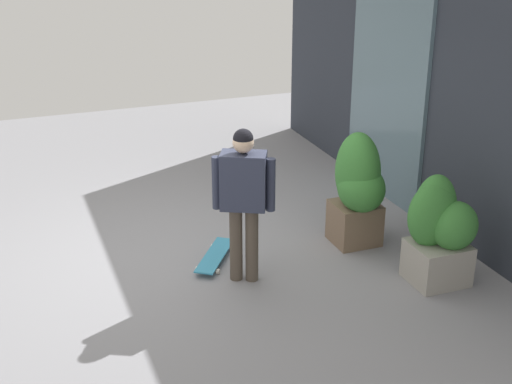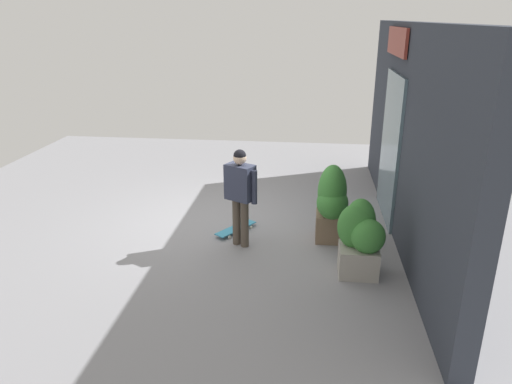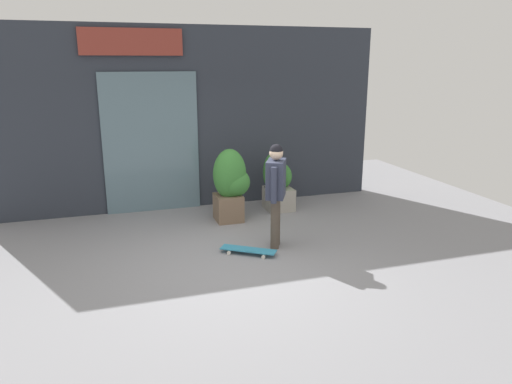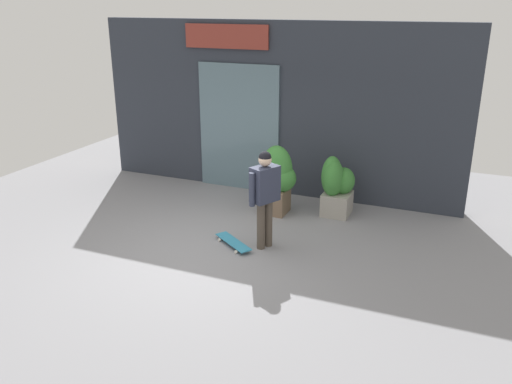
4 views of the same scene
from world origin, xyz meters
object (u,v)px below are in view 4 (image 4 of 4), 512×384
object	(u,v)px
skateboarder	(265,190)
skateboard	(233,242)
planter_box_left	(278,179)
planter_box_right	(336,184)

from	to	relation	value
skateboarder	skateboard	distance (m)	1.05
skateboarder	planter_box_left	xyz separation A→B (m)	(-0.32, 1.45, -0.30)
skateboarder	planter_box_left	bearing A→B (deg)	-50.85
planter_box_right	planter_box_left	bearing A→B (deg)	-160.08
skateboarder	skateboard	world-z (taller)	skateboarder
skateboarder	skateboard	xyz separation A→B (m)	(-0.48, -0.16, -0.91)
skateboard	planter_box_left	xyz separation A→B (m)	(0.16, 1.60, 0.61)
skateboard	planter_box_right	size ratio (longest dim) A/B	0.72
skateboarder	planter_box_right	world-z (taller)	skateboarder
skateboard	planter_box_left	bearing A→B (deg)	-61.11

